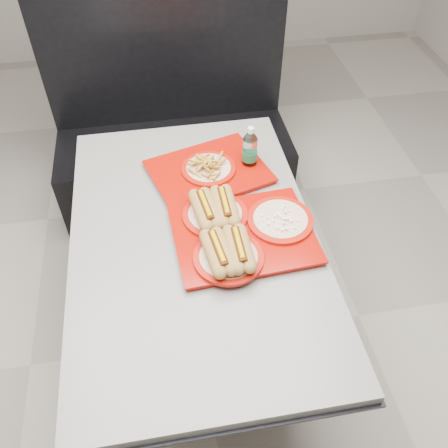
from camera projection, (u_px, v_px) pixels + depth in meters
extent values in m
plane|color=#9E998E|center=(201.00, 339.00, 2.29)|extent=(6.00, 6.00, 0.00)
cylinder|color=black|center=(201.00, 337.00, 2.27)|extent=(0.52, 0.52, 0.05)
cylinder|color=black|center=(198.00, 293.00, 2.01)|extent=(0.11, 0.11, 0.66)
cube|color=black|center=(194.00, 243.00, 1.78)|extent=(0.92, 1.42, 0.01)
cube|color=gray|center=(194.00, 239.00, 1.76)|extent=(0.90, 1.40, 0.04)
cube|color=black|center=(177.00, 170.00, 2.82)|extent=(1.30, 0.55, 0.45)
cube|color=black|center=(164.00, 59.00, 2.57)|extent=(1.30, 0.10, 1.10)
cube|color=#930C04|center=(243.00, 237.00, 1.73)|extent=(0.51, 0.41, 0.02)
cube|color=#930C04|center=(244.00, 234.00, 1.72)|extent=(0.52, 0.42, 0.01)
cylinder|color=#9E1005|center=(228.00, 257.00, 1.63)|extent=(0.24, 0.24, 0.01)
cylinder|color=silver|center=(228.00, 256.00, 1.62)|extent=(0.20, 0.20, 0.01)
cylinder|color=#9E1005|center=(215.00, 215.00, 1.77)|extent=(0.24, 0.24, 0.01)
cylinder|color=silver|center=(215.00, 213.00, 1.76)|extent=(0.20, 0.20, 0.01)
cylinder|color=#9E1005|center=(280.00, 220.00, 1.75)|extent=(0.24, 0.24, 0.01)
cylinder|color=silver|center=(280.00, 219.00, 1.74)|extent=(0.20, 0.20, 0.01)
cube|color=#930C04|center=(209.00, 173.00, 1.97)|extent=(0.53, 0.46, 0.02)
cube|color=#930C04|center=(209.00, 171.00, 1.96)|extent=(0.54, 0.48, 0.01)
cylinder|color=#9E1005|center=(209.00, 169.00, 1.96)|extent=(0.22, 0.22, 0.01)
cylinder|color=silver|center=(209.00, 168.00, 1.95)|extent=(0.18, 0.18, 0.01)
cylinder|color=silver|center=(250.00, 154.00, 1.96)|extent=(0.06, 0.06, 0.15)
cylinder|color=#186036|center=(250.00, 155.00, 1.97)|extent=(0.06, 0.06, 0.04)
cone|color=silver|center=(251.00, 136.00, 1.89)|extent=(0.06, 0.06, 0.03)
cylinder|color=silver|center=(251.00, 130.00, 1.88)|extent=(0.03, 0.03, 0.02)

